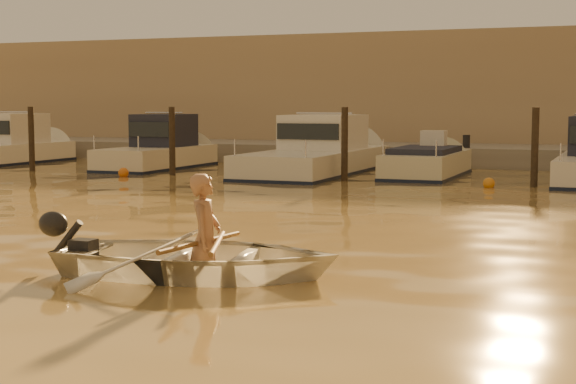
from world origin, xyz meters
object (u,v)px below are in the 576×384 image
at_px(person, 205,238).
at_px(moored_boat_2, 316,153).
at_px(moored_boat_3, 427,169).
at_px(dinghy, 198,257).
at_px(moored_boat_1, 157,149).
at_px(waterfront_building, 448,96).
at_px(moored_boat_0, 2,146).

distance_m(person, moored_boat_2, 16.12).
xyz_separation_m(moored_boat_2, moored_boat_3, (3.40, 0.00, -0.40)).
bearing_deg(dinghy, moored_boat_1, 21.34).
bearing_deg(moored_boat_1, waterfront_building, 56.49).
bearing_deg(moored_boat_0, moored_boat_1, 0.00).
height_order(moored_boat_0, moored_boat_2, same).
bearing_deg(waterfront_building, moored_boat_1, -123.51).
bearing_deg(dinghy, moored_boat_3, -7.65).
xyz_separation_m(person, moored_boat_1, (-9.61, 15.58, 0.15)).
xyz_separation_m(person, moored_boat_3, (-0.74, 15.58, -0.25)).
xyz_separation_m(moored_boat_0, moored_boat_2, (11.64, 0.00, 0.00)).
distance_m(moored_boat_1, moored_boat_3, 8.87).
xyz_separation_m(person, waterfront_building, (-2.32, 26.58, 1.92)).
distance_m(moored_boat_0, waterfront_building, 17.47).
height_order(moored_boat_2, waterfront_building, waterfront_building).
relative_size(dinghy, moored_boat_0, 0.52).
distance_m(moored_boat_1, waterfront_building, 13.31).
xyz_separation_m(dinghy, person, (0.10, 0.02, 0.24)).
bearing_deg(moored_boat_3, moored_boat_0, 180.00).
xyz_separation_m(moored_boat_0, moored_boat_3, (15.04, 0.00, -0.40)).
bearing_deg(waterfront_building, moored_boat_0, -140.74).
relative_size(person, moored_boat_2, 0.19).
relative_size(dinghy, waterfront_building, 0.08).
distance_m(dinghy, moored_boat_1, 18.27).
bearing_deg(moored_boat_0, moored_boat_2, 0.00).
height_order(person, moored_boat_1, moored_boat_1).
relative_size(moored_boat_2, moored_boat_3, 1.59).
bearing_deg(waterfront_building, moored_boat_3, -81.83).
xyz_separation_m(moored_boat_1, waterfront_building, (7.28, 11.00, 1.77)).
height_order(moored_boat_1, waterfront_building, waterfront_building).
bearing_deg(moored_boat_1, moored_boat_3, 0.00).
bearing_deg(waterfront_building, person, -85.00).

